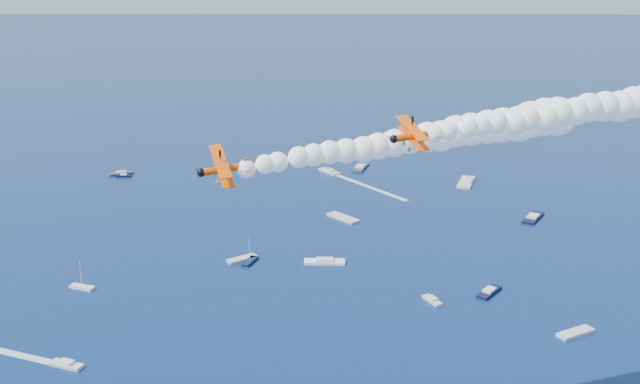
# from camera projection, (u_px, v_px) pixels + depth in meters

# --- Properties ---
(biplane_lead) EXTENTS (11.13, 12.00, 7.35)m
(biplane_lead) POSITION_uv_depth(u_px,v_px,m) (415.00, 136.00, 108.64)
(biplane_lead) COLOR #FD5205
(biplane_trail) EXTENTS (11.81, 12.68, 8.30)m
(biplane_trail) POSITION_uv_depth(u_px,v_px,m) (225.00, 169.00, 108.40)
(biplane_trail) COLOR #FB5305
(smoke_trail_lead) EXTENTS (60.74, 55.78, 10.73)m
(smoke_trail_lead) POSITION_uv_depth(u_px,v_px,m) (589.00, 109.00, 115.83)
(smoke_trail_lead) COLOR white
(smoke_trail_trail) EXTENTS (60.74, 56.01, 10.73)m
(smoke_trail_trail) POSITION_uv_depth(u_px,v_px,m) (411.00, 140.00, 115.72)
(smoke_trail_trail) COLOR white
(spectator_boats) EXTENTS (215.35, 167.43, 0.70)m
(spectator_boats) POSITION_uv_depth(u_px,v_px,m) (393.00, 232.00, 224.20)
(spectator_boats) COLOR silver
(spectator_boats) RESTS_ON ground
(boat_wakes) EXTENTS (195.20, 148.10, 0.04)m
(boat_wakes) POSITION_uv_depth(u_px,v_px,m) (387.00, 256.00, 207.62)
(boat_wakes) COLOR white
(boat_wakes) RESTS_ON ground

